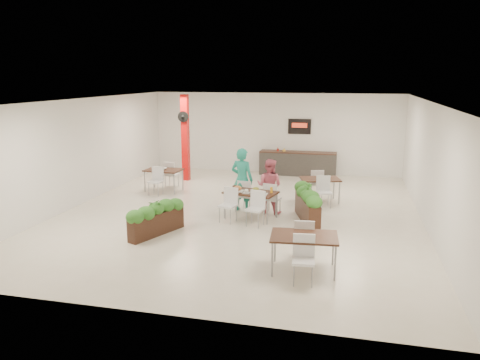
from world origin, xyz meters
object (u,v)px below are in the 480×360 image
diner_man (242,180)px  service_counter (298,163)px  planter_left (156,215)px  side_table_a (164,173)px  side_table_c (304,241)px  diner_woman (269,186)px  red_column (185,137)px  planter_right (307,203)px  side_table_b (320,182)px  main_table (250,196)px

diner_man → service_counter: bearing=-87.9°
planter_left → side_table_a: side_table_a is taller
planter_left → side_table_c: side_table_c is taller
service_counter → diner_woman: 5.42m
red_column → diner_woman: bearing=-43.0°
planter_left → planter_right: (3.53, 1.96, 0.01)m
diner_man → planter_left: 3.03m
planter_left → side_table_b: (3.72, 4.06, 0.14)m
main_table → side_table_c: (1.80, -3.27, 0.00)m
planter_right → red_column: bearing=140.2°
diner_woman → planter_right: diner_woman is taller
service_counter → planter_right: bearing=-81.0°
planter_left → side_table_b: side_table_b is taller
service_counter → planter_right: 6.06m
planter_left → side_table_c: bearing=-20.1°
red_column → side_table_b: size_ratio=1.91×
diner_man → side_table_c: size_ratio=1.12×
service_counter → planter_left: 8.36m
diner_woman → diner_man: bearing=12.6°
diner_woman → planter_right: (1.15, -0.59, -0.28)m
main_table → side_table_c: same height
red_column → side_table_b: (5.14, -2.02, -1.01)m
main_table → planter_left: (-1.97, -1.89, -0.14)m
red_column → diner_woman: size_ratio=2.04×
service_counter → side_table_c: (1.19, -9.33, 0.14)m
red_column → side_table_c: bearing=-55.2°
red_column → diner_man: 4.69m
service_counter → side_table_a: 5.54m
planter_right → side_table_c: bearing=-85.8°
main_table → diner_man: size_ratio=1.00×
side_table_b → side_table_c: (0.05, -5.44, 0.01)m
planter_left → side_table_c: (3.77, -1.38, 0.14)m
diner_man → planter_right: size_ratio=0.94×
side_table_a → red_column: bearing=89.7°
planter_left → side_table_a: (-1.57, 4.27, 0.14)m
planter_left → diner_man: bearing=58.2°
main_table → planter_right: bearing=2.4°
side_table_c → red_column: bearing=119.7°
diner_man → side_table_b: (2.14, 1.52, -0.30)m
planter_right → main_table: bearing=-177.6°
service_counter → planter_right: service_counter is taller
red_column → main_table: size_ratio=1.73×
diner_man → side_table_c: (2.19, -3.93, -0.29)m
red_column → side_table_a: bearing=-94.7°
side_table_c → service_counter: bearing=92.1°
red_column → side_table_a: red_column is taller
diner_woman → side_table_c: size_ratio=0.95×
service_counter → main_table: service_counter is taller
main_table → diner_man: 0.81m
side_table_b → main_table: bearing=-145.3°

